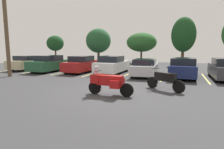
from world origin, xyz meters
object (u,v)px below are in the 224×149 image
Objects in this scene: car_green at (51,64)px; car_silver at (145,67)px; car_champagne at (29,63)px; car_red at (83,64)px; motorcycle_touring at (108,82)px; car_white at (112,65)px; motorcycle_second at (165,80)px; utility_pole at (6,19)px; car_navy at (183,68)px.

car_green reaches higher than car_silver.
car_red is (6.26, 0.04, 0.01)m from car_champagne.
motorcycle_touring is 6.87m from car_silver.
motorcycle_touring is 0.53× the size of car_white.
motorcycle_touring is 0.49× the size of car_silver.
car_champagne is 0.94× the size of car_silver.
car_champagne is at bearing 178.88° from car_silver.
car_champagne is (-14.00, 5.12, 0.15)m from motorcycle_second.
car_champagne is 12.10m from car_silver.
motorcycle_second is 0.41× the size of car_green.
car_green is at bearing 156.28° from motorcycle_second.
car_red is (-7.74, 5.17, 0.16)m from motorcycle_second.
car_red is 0.99× the size of car_silver.
utility_pole is at bearing -134.37° from car_red.
motorcycle_second is at bearing 38.91° from motorcycle_touring.
motorcycle_touring is 7.77m from car_white.
car_red is (3.21, 0.36, -0.01)m from car_green.
motorcycle_touring is at bearing -53.29° from car_red.
motorcycle_second is at bearing -47.76° from car_white.
motorcycle_touring is 10.88m from car_green.
car_green is at bearing -179.49° from car_silver.
motorcycle_touring is at bearing -71.37° from car_white.
motorcycle_touring is 0.48× the size of car_navy.
car_red reaches higher than car_champagne.
utility_pole is at bearing -147.29° from car_white.
car_silver is at bearing -1.12° from car_champagne.
car_green reaches higher than car_red.
car_green is 9.05m from car_silver.
utility_pole is at bearing -103.87° from car_green.
utility_pole is (-9.48, 2.86, 3.74)m from motorcycle_touring.
car_navy is 0.55× the size of utility_pole.
car_green is at bearing -5.91° from car_champagne.
motorcycle_touring is at bearing -38.46° from car_green.
car_white is (6.04, 0.59, 0.01)m from car_green.
motorcycle_touring is at bearing -16.81° from utility_pole.
car_champagne is 14.95m from car_navy.
car_navy is at bearing 64.38° from motorcycle_touring.
car_red is 0.97× the size of car_navy.
motorcycle_touring is at bearing -31.47° from car_champagne.
utility_pole reaches higher than car_champagne.
motorcycle_second is 14.90m from car_champagne.
car_champagne is at bearing 148.53° from motorcycle_touring.
motorcycle_second is 0.43× the size of car_navy.
car_green is 1.07× the size of car_red.
car_green reaches higher than motorcycle_second.
car_green reaches higher than car_champagne.
car_white is 0.91× the size of car_navy.
motorcycle_second is at bearing -68.78° from car_silver.
motorcycle_touring is 13.57m from car_champagne.
car_white is at bearing 176.93° from car_navy.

